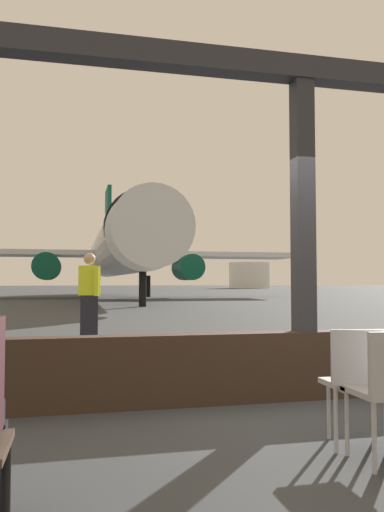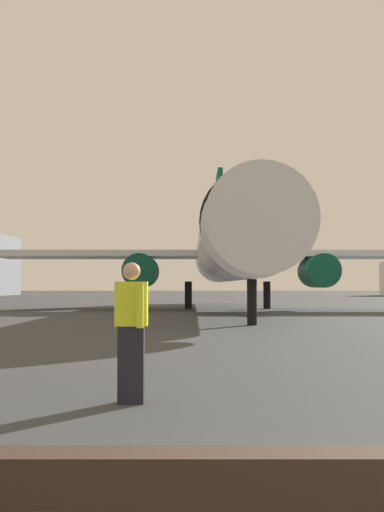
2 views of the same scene
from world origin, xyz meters
name	(u,v)px [view 2 (image 2 of 2)]	position (x,y,z in m)	size (l,w,h in m)	color
ground_plane	(209,306)	(0.00, 40.00, 0.00)	(220.00, 220.00, 0.00)	#383A3D
airplane	(228,248)	(0.87, 31.93, 3.54)	(27.40, 32.21, 10.44)	silver
ground_crew_worker	(129,330)	(-2.06, 4.79, 0.90)	(0.40, 0.50, 1.74)	black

